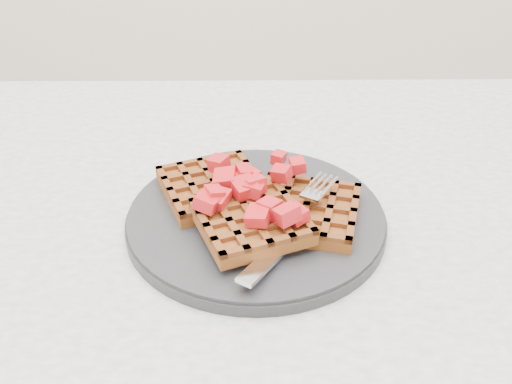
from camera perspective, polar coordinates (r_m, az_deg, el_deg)
table at (r=0.67m, az=10.98°, el=-11.72°), size 1.20×0.80×0.75m
plate at (r=0.58m, az=-0.00°, el=-2.63°), size 0.26×0.26×0.02m
waffles at (r=0.57m, az=0.02°, el=-1.28°), size 0.22×0.20×0.03m
strawberry_pile at (r=0.56m, az=0.00°, el=1.20°), size 0.15×0.15×0.02m
fork at (r=0.55m, az=4.06°, el=-3.56°), size 0.11×0.17×0.02m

